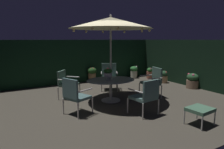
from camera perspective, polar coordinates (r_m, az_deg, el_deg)
The scene contains 17 objects.
ground_plane at distance 6.51m, azimuth -1.10°, elevation -7.75°, with size 8.64×6.92×0.02m, color #4B453A.
hedge_backdrop_rear at distance 9.30m, azimuth -10.90°, elevation 3.69°, with size 8.64×0.30×1.96m, color black.
hedge_backdrop_right at distance 9.02m, azimuth 22.90°, elevation 2.88°, with size 0.30×6.92×1.96m, color black.
patio_dining_table at distance 6.42m, azimuth -0.35°, elevation -2.63°, with size 1.61×1.30×0.71m.
patio_umbrella at distance 6.28m, azimuth -0.37°, elevation 14.51°, with size 2.58×2.58×2.72m.
centerpiece_planter at distance 6.23m, azimuth -1.20°, elevation 0.49°, with size 0.27×0.27×0.40m.
patio_chair_north at distance 7.04m, azimuth 11.65°, elevation -1.54°, with size 0.67×0.74×1.01m.
patio_chair_northeast at distance 7.94m, azimuth -0.83°, elevation -0.13°, with size 0.85×0.84×1.02m.
patio_chair_east at distance 6.90m, azimuth -12.91°, elevation -2.12°, with size 0.81×0.81×0.93m.
patio_chair_southeast at distance 5.32m, azimuth -10.61°, elevation -5.52°, with size 0.75×0.76×0.99m.
patio_chair_south at distance 5.31m, azimuth 9.74°, elevation -5.73°, with size 0.70×0.68×0.96m.
ottoman_footrest at distance 5.13m, azimuth 23.85°, elevation -9.26°, with size 0.59×0.53×0.41m.
potted_plant_back_center at distance 9.37m, azimuth -5.77°, elevation 0.23°, with size 0.44×0.44×0.69m.
potted_plant_right_near at distance 9.47m, azimuth 14.46°, elevation -0.60°, with size 0.38×0.38×0.56m.
potted_plant_back_right at distance 8.77m, azimuth 21.99°, elevation -1.66°, with size 0.47×0.47×0.62m.
potted_plant_right_far at distance 10.36m, azimuth 6.26°, elevation 0.83°, with size 0.38×0.38×0.62m.
potted_plant_front_corner at distance 10.37m, azimuth 10.75°, elevation 0.40°, with size 0.33×0.33×0.55m.
Camera 1 is at (-2.94, -5.45, 1.98)m, focal length 31.99 mm.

